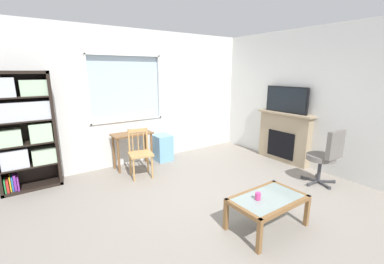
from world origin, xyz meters
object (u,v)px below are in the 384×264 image
at_px(desk_under_window, 132,140).
at_px(sippy_cup, 258,196).
at_px(bookshelf, 23,127).
at_px(coffee_table, 268,202).
at_px(fireplace, 284,137).
at_px(office_chair, 326,155).
at_px(wooden_chair, 140,153).
at_px(tv, 286,100).
at_px(plastic_drawer_unit, 162,148).

bearing_deg(desk_under_window, sippy_cup, -81.78).
relative_size(bookshelf, coffee_table, 2.04).
xyz_separation_m(fireplace, office_chair, (-0.46, -1.18, 0.01)).
height_order(bookshelf, fireplace, bookshelf).
bearing_deg(wooden_chair, office_chair, -41.48).
xyz_separation_m(office_chair, coffee_table, (-1.84, -0.26, -0.20)).
bearing_deg(bookshelf, wooden_chair, -19.59).
bearing_deg(tv, plastic_drawer_unit, 143.63).
bearing_deg(desk_under_window, coffee_table, -79.08).
relative_size(coffee_table, sippy_cup, 10.70).
relative_size(plastic_drawer_unit, office_chair, 0.57).
bearing_deg(sippy_cup, fireplace, 29.71).
bearing_deg(desk_under_window, bookshelf, 176.66).
relative_size(bookshelf, wooden_chair, 2.18).
xyz_separation_m(bookshelf, wooden_chair, (1.74, -0.62, -0.60)).
bearing_deg(office_chair, sippy_cup, -173.68).
bearing_deg(bookshelf, tv, -19.30).
bearing_deg(tv, sippy_cup, -150.11).
bearing_deg(bookshelf, sippy_cup, -53.68).
bearing_deg(fireplace, office_chair, -111.31).
bearing_deg(bookshelf, coffee_table, -52.26).
bearing_deg(plastic_drawer_unit, bookshelf, 178.74).
height_order(desk_under_window, plastic_drawer_unit, desk_under_window).
relative_size(desk_under_window, wooden_chair, 0.89).
xyz_separation_m(desk_under_window, tv, (2.86, -1.53, 0.78)).
bearing_deg(coffee_table, desk_under_window, 100.92).
bearing_deg(fireplace, sippy_cup, -150.29).
height_order(tv, coffee_table, tv).
bearing_deg(bookshelf, office_chair, -33.67).
xyz_separation_m(wooden_chair, fireplace, (2.94, -1.01, 0.08)).
relative_size(wooden_chair, sippy_cup, 10.00).
bearing_deg(coffee_table, plastic_drawer_unit, 87.31).
height_order(bookshelf, sippy_cup, bookshelf).
bearing_deg(plastic_drawer_unit, wooden_chair, -144.02).
bearing_deg(wooden_chair, tv, -19.13).
height_order(desk_under_window, fireplace, fireplace).
bearing_deg(fireplace, desk_under_window, 152.01).
xyz_separation_m(desk_under_window, plastic_drawer_unit, (0.71, 0.05, -0.29)).
bearing_deg(coffee_table, wooden_chair, 104.54).
height_order(plastic_drawer_unit, coffee_table, plastic_drawer_unit).
xyz_separation_m(plastic_drawer_unit, office_chair, (1.70, -2.76, 0.27)).
xyz_separation_m(plastic_drawer_unit, coffee_table, (-0.14, -3.02, 0.07)).
bearing_deg(wooden_chair, plastic_drawer_unit, 35.98).
bearing_deg(sippy_cup, tv, 29.89).
relative_size(desk_under_window, fireplace, 0.63).
relative_size(office_chair, coffee_table, 1.04).
bearing_deg(desk_under_window, wooden_chair, -97.06).
distance_m(bookshelf, office_chair, 5.10).
relative_size(bookshelf, fireplace, 1.53).
bearing_deg(plastic_drawer_unit, sippy_cup, -95.59).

